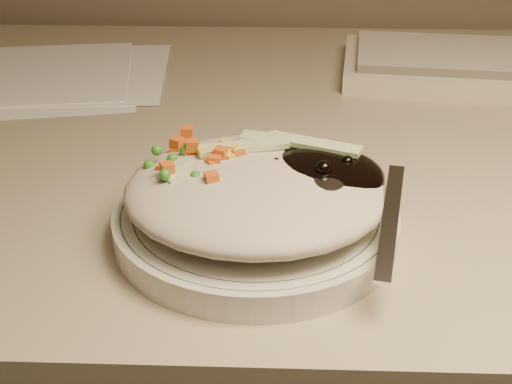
{
  "coord_description": "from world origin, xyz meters",
  "views": [
    {
      "loc": [
        -0.05,
        0.72,
        1.03
      ],
      "look_at": [
        -0.07,
        1.17,
        0.78
      ],
      "focal_mm": 50.0,
      "sensor_mm": 36.0,
      "label": 1
    }
  ],
  "objects": [
    {
      "name": "plate_rim",
      "position": [
        -0.07,
        1.17,
        0.76
      ],
      "size": [
        0.2,
        0.2,
        0.0
      ],
      "color": "#144723",
      "rests_on": "plate"
    },
    {
      "name": "desk",
      "position": [
        0.0,
        1.38,
        0.54
      ],
      "size": [
        1.4,
        0.7,
        0.74
      ],
      "color": "#9B9070",
      "rests_on": "ground"
    },
    {
      "name": "papers",
      "position": [
        -0.36,
        1.5,
        0.74
      ],
      "size": [
        0.37,
        0.29,
        0.0
      ],
      "color": "white",
      "rests_on": "desk"
    },
    {
      "name": "plate",
      "position": [
        -0.07,
        1.17,
        0.75
      ],
      "size": [
        0.21,
        0.21,
        0.02
      ],
      "primitive_type": "cylinder",
      "color": "silver",
      "rests_on": "desk"
    },
    {
      "name": "meal",
      "position": [
        -0.06,
        1.17,
        0.78
      ],
      "size": [
        0.2,
        0.19,
        0.05
      ],
      "color": "#AEA58D",
      "rests_on": "plate"
    }
  ]
}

